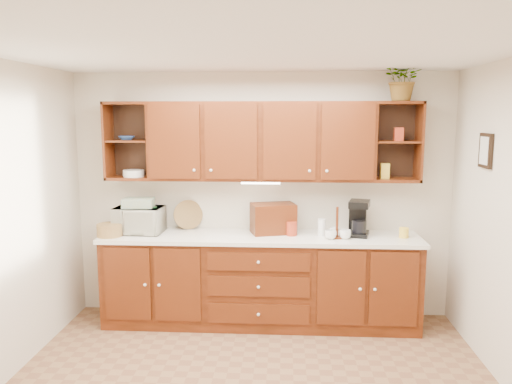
# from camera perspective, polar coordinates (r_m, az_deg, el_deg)

# --- Properties ---
(ceiling) EXTENTS (4.00, 4.00, 0.00)m
(ceiling) POSITION_cam_1_polar(r_m,az_deg,el_deg) (3.56, -0.73, 16.00)
(ceiling) COLOR white
(ceiling) RESTS_ON back_wall
(back_wall) EXTENTS (4.00, 0.00, 4.00)m
(back_wall) POSITION_cam_1_polar(r_m,az_deg,el_deg) (5.34, 0.65, -0.43)
(back_wall) COLOR beige
(back_wall) RESTS_ON floor
(base_cabinets) EXTENTS (3.20, 0.60, 0.90)m
(base_cabinets) POSITION_cam_1_polar(r_m,az_deg,el_deg) (5.26, 0.47, -10.14)
(base_cabinets) COLOR #361506
(base_cabinets) RESTS_ON floor
(countertop) EXTENTS (3.24, 0.64, 0.04)m
(countertop) POSITION_cam_1_polar(r_m,az_deg,el_deg) (5.11, 0.47, -5.19)
(countertop) COLOR white
(countertop) RESTS_ON base_cabinets
(upper_cabinets) EXTENTS (3.20, 0.33, 0.80)m
(upper_cabinets) POSITION_cam_1_polar(r_m,az_deg,el_deg) (5.12, 0.68, 5.85)
(upper_cabinets) COLOR #361506
(upper_cabinets) RESTS_ON back_wall
(undercabinet_light) EXTENTS (0.40, 0.05, 0.02)m
(undercabinet_light) POSITION_cam_1_polar(r_m,az_deg,el_deg) (5.11, 0.53, 1.07)
(undercabinet_light) COLOR white
(undercabinet_light) RESTS_ON upper_cabinets
(framed_picture) EXTENTS (0.03, 0.24, 0.30)m
(framed_picture) POSITION_cam_1_polar(r_m,az_deg,el_deg) (4.75, 24.78, 4.31)
(framed_picture) COLOR black
(framed_picture) RESTS_ON right_wall
(wicker_basket) EXTENTS (0.29, 0.29, 0.13)m
(wicker_basket) POSITION_cam_1_polar(r_m,az_deg,el_deg) (5.27, -16.39, -4.19)
(wicker_basket) COLOR olive
(wicker_basket) RESTS_ON countertop
(microwave) EXTENTS (0.51, 0.36, 0.27)m
(microwave) POSITION_cam_1_polar(r_m,az_deg,el_deg) (5.33, -13.21, -3.13)
(microwave) COLOR silver
(microwave) RESTS_ON countertop
(towel_stack) EXTENTS (0.32, 0.25, 0.09)m
(towel_stack) POSITION_cam_1_polar(r_m,az_deg,el_deg) (5.30, -13.28, -1.21)
(towel_stack) COLOR tan
(towel_stack) RESTS_ON microwave
(wine_bottle) EXTENTS (0.07, 0.07, 0.28)m
(wine_bottle) POSITION_cam_1_polar(r_m,az_deg,el_deg) (5.28, -11.60, -3.15)
(wine_bottle) COLOR black
(wine_bottle) RESTS_ON countertop
(woven_tray) EXTENTS (0.32, 0.20, 0.31)m
(woven_tray) POSITION_cam_1_polar(r_m,az_deg,el_deg) (5.45, -7.72, -4.10)
(woven_tray) COLOR olive
(woven_tray) RESTS_ON countertop
(bread_box) EXTENTS (0.50, 0.39, 0.31)m
(bread_box) POSITION_cam_1_polar(r_m,az_deg,el_deg) (5.18, 1.97, -3.03)
(bread_box) COLOR #361506
(bread_box) RESTS_ON countertop
(mug_tree) EXTENTS (0.30, 0.29, 0.32)m
(mug_tree) POSITION_cam_1_polar(r_m,az_deg,el_deg) (5.05, 9.22, -4.67)
(mug_tree) COLOR #361506
(mug_tree) RESTS_ON countertop
(canister_red) EXTENTS (0.13, 0.13, 0.14)m
(canister_red) POSITION_cam_1_polar(r_m,az_deg,el_deg) (5.10, 4.09, -4.20)
(canister_red) COLOR #A12E17
(canister_red) RESTS_ON countertop
(canister_white) EXTENTS (0.09, 0.09, 0.17)m
(canister_white) POSITION_cam_1_polar(r_m,az_deg,el_deg) (5.11, 7.51, -4.03)
(canister_white) COLOR white
(canister_white) RESTS_ON countertop
(canister_yellow) EXTENTS (0.12, 0.12, 0.10)m
(canister_yellow) POSITION_cam_1_polar(r_m,az_deg,el_deg) (5.22, 16.54, -4.47)
(canister_yellow) COLOR yellow
(canister_yellow) RESTS_ON countertop
(coffee_maker) EXTENTS (0.25, 0.29, 0.36)m
(coffee_maker) POSITION_cam_1_polar(r_m,az_deg,el_deg) (5.18, 11.65, -2.99)
(coffee_maker) COLOR black
(coffee_maker) RESTS_ON countertop
(bowl_stack) EXTENTS (0.21, 0.21, 0.04)m
(bowl_stack) POSITION_cam_1_polar(r_m,az_deg,el_deg) (5.34, -14.57, 5.99)
(bowl_stack) COLOR navy
(bowl_stack) RESTS_ON upper_cabinets
(plate_stack) EXTENTS (0.24, 0.24, 0.07)m
(plate_stack) POSITION_cam_1_polar(r_m,az_deg,el_deg) (5.35, -13.80, 2.09)
(plate_stack) COLOR white
(plate_stack) RESTS_ON upper_cabinets
(pantry_box_yellow) EXTENTS (0.09, 0.07, 0.15)m
(pantry_box_yellow) POSITION_cam_1_polar(r_m,az_deg,el_deg) (5.22, 14.50, 2.35)
(pantry_box_yellow) COLOR yellow
(pantry_box_yellow) RESTS_ON upper_cabinets
(pantry_box_red) EXTENTS (0.09, 0.08, 0.13)m
(pantry_box_red) POSITION_cam_1_polar(r_m,az_deg,el_deg) (5.19, 15.99, 6.36)
(pantry_box_red) COLOR #A12E17
(pantry_box_red) RESTS_ON upper_cabinets
(potted_plant) EXTENTS (0.46, 0.42, 0.43)m
(potted_plant) POSITION_cam_1_polar(r_m,az_deg,el_deg) (5.18, 16.53, 12.28)
(potted_plant) COLOR #999999
(potted_plant) RESTS_ON upper_cabinets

